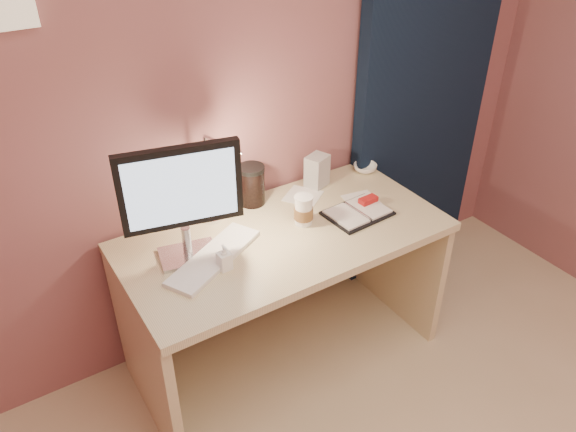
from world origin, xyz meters
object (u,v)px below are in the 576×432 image
lotion_bottle (224,257)px  monitor (181,194)px  coffee_cup (304,211)px  keyboard (214,257)px  bowl (365,168)px  dark_jar (252,187)px  desk_lamp (210,177)px  desk (276,265)px  product_box (317,171)px  planner (358,211)px

lotion_bottle → monitor: bearing=121.2°
monitor → coffee_cup: bearing=7.5°
keyboard → bowl: (0.98, 0.26, 0.01)m
dark_jar → desk_lamp: 0.34m
desk → product_box: size_ratio=8.85×
desk → keyboard: size_ratio=2.98×
planner → coffee_cup: bearing=161.3°
keyboard → product_box: 0.74m
lotion_bottle → dark_jar: dark_jar is taller
monitor → product_box: 0.82m
dark_jar → product_box: size_ratio=1.07×
lotion_bottle → bowl: bearing=18.9°
desk → keyboard: (-0.34, -0.08, 0.24)m
desk → product_box: product_box is taller
lotion_bottle → dark_jar: bearing=48.4°
desk → lotion_bottle: 0.46m
planner → desk: bearing=158.1°
keyboard → coffee_cup: (0.45, 0.03, 0.05)m
desk_lamp → bowl: bearing=-12.5°
monitor → coffee_cup: monitor is taller
product_box → desk_lamp: 0.64m
desk → planner: planner is taller
bowl → product_box: size_ratio=0.75×
keyboard → bowl: 1.01m
planner → bowl: (0.28, 0.30, 0.01)m
desk → keyboard: bearing=-166.7°
lotion_bottle → desk_lamp: 0.33m
coffee_cup → product_box: 0.34m
bowl → lotion_bottle: (-0.97, -0.33, 0.04)m
coffee_cup → bowl: bearing=23.3°
bowl → product_box: product_box is taller
monitor → desk_lamp: bearing=43.0°
desk → desk_lamp: size_ratio=3.25×
desk → keyboard: 0.42m
dark_jar → product_box: 0.35m
coffee_cup → desk_lamp: desk_lamp is taller
monitor → planner: monitor is taller
keyboard → product_box: product_box is taller
monitor → lotion_bottle: bearing=-46.6°
monitor → product_box: (0.76, 0.20, -0.22)m
keyboard → bowl: bowl is taller
monitor → coffee_cup: 0.58m
coffee_cup → bowl: size_ratio=1.14×
desk → monitor: 0.67m
desk → monitor: size_ratio=2.84×
dark_jar → desk_lamp: bearing=-153.5°
product_box → desk_lamp: desk_lamp is taller
dark_jar → bowl: bearing=-3.6°
coffee_cup → product_box: bearing=45.4°
planner → dark_jar: dark_jar is taller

